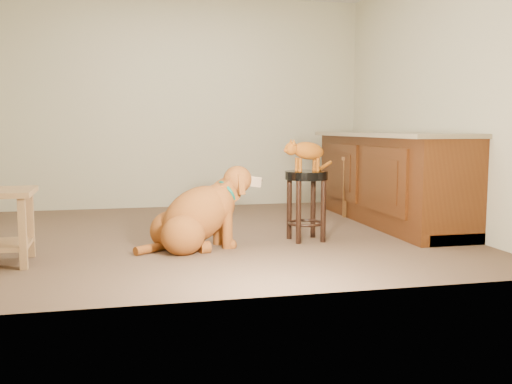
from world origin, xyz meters
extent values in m
cube|color=brown|center=(0.00, 0.00, 0.00)|extent=(4.50, 4.00, 0.01)
cube|color=beige|center=(0.00, 2.00, 1.30)|extent=(4.50, 0.04, 2.60)
cube|color=beige|center=(0.00, -2.00, 1.30)|extent=(4.50, 0.04, 2.60)
cube|color=beige|center=(2.25, 0.00, 1.30)|extent=(0.04, 4.00, 2.60)
cube|color=#51270E|center=(1.95, 0.30, 0.45)|extent=(0.60, 2.50, 0.90)
cube|color=gray|center=(1.92, 0.30, 0.92)|extent=(0.70, 2.56, 0.04)
cube|color=black|center=(1.99, 0.30, 0.05)|extent=(0.52, 2.50, 0.10)
cube|color=#51270E|center=(1.64, -0.25, 0.50)|extent=(0.02, 0.90, 0.62)
cube|color=#51270E|center=(1.64, 0.85, 0.50)|extent=(0.02, 0.90, 0.62)
cube|color=#421F0B|center=(1.63, -0.25, 0.50)|extent=(0.02, 0.60, 0.40)
cube|color=#421F0B|center=(1.63, 0.85, 0.50)|extent=(0.02, 0.60, 0.40)
cylinder|color=black|center=(0.92, -0.31, 0.27)|extent=(0.05, 0.05, 0.54)
cylinder|color=black|center=(0.69, -0.33, 0.27)|extent=(0.05, 0.05, 0.54)
cylinder|color=black|center=(0.94, -0.54, 0.27)|extent=(0.05, 0.05, 0.54)
cylinder|color=black|center=(0.71, -0.55, 0.27)|extent=(0.05, 0.05, 0.54)
torus|color=black|center=(0.82, -0.43, 0.16)|extent=(0.34, 0.34, 0.03)
cylinder|color=black|center=(0.82, -0.43, 0.58)|extent=(0.38, 0.38, 0.07)
cube|color=brown|center=(2.00, 0.91, 0.32)|extent=(0.05, 0.05, 0.63)
cube|color=brown|center=(1.72, 1.00, 0.32)|extent=(0.05, 0.05, 0.63)
cube|color=brown|center=(1.91, 0.64, 0.32)|extent=(0.05, 0.05, 0.63)
cube|color=brown|center=(1.63, 0.73, 0.32)|extent=(0.05, 0.05, 0.63)
cube|color=brown|center=(1.82, 0.82, 0.65)|extent=(0.45, 0.45, 0.04)
cube|color=#9C7348|center=(-1.44, -0.58, 0.25)|extent=(0.05, 0.05, 0.51)
cube|color=#9C7348|center=(-1.43, -0.98, 0.25)|extent=(0.05, 0.05, 0.51)
ellipsoid|color=brown|center=(-0.37, -0.50, 0.15)|extent=(0.42, 0.38, 0.32)
ellipsoid|color=brown|center=(-0.29, -0.76, 0.15)|extent=(0.42, 0.38, 0.32)
cylinder|color=brown|center=(-0.21, -0.44, 0.04)|extent=(0.11, 0.12, 0.10)
cylinder|color=brown|center=(-0.12, -0.73, 0.04)|extent=(0.11, 0.12, 0.10)
ellipsoid|color=brown|center=(-0.17, -0.58, 0.28)|extent=(0.81, 0.57, 0.66)
ellipsoid|color=brown|center=(0.02, -0.53, 0.36)|extent=(0.35, 0.37, 0.33)
cylinder|color=brown|center=(0.03, -0.43, 0.19)|extent=(0.11, 0.11, 0.38)
cylinder|color=brown|center=(0.08, -0.60, 0.19)|extent=(0.11, 0.11, 0.38)
sphere|color=brown|center=(0.06, -0.42, 0.03)|extent=(0.10, 0.10, 0.10)
sphere|color=brown|center=(0.11, -0.60, 0.03)|extent=(0.10, 0.10, 0.10)
cylinder|color=brown|center=(0.10, -0.51, 0.47)|extent=(0.28, 0.23, 0.24)
ellipsoid|color=brown|center=(0.19, -0.48, 0.56)|extent=(0.30, 0.28, 0.23)
cube|color=tan|center=(0.32, -0.44, 0.54)|extent=(0.18, 0.13, 0.11)
sphere|color=black|center=(0.39, -0.42, 0.54)|extent=(0.06, 0.06, 0.06)
cube|color=brown|center=(0.15, -0.38, 0.53)|extent=(0.07, 0.07, 0.17)
cube|color=brown|center=(0.20, -0.59, 0.53)|extent=(0.07, 0.07, 0.17)
torus|color=#0B5B47|center=(0.10, -0.51, 0.46)|extent=(0.19, 0.25, 0.20)
cylinder|color=#D8BF4C|center=(0.15, -0.49, 0.38)|extent=(0.02, 0.04, 0.04)
cylinder|color=brown|center=(-0.54, -0.64, 0.04)|extent=(0.29, 0.24, 0.07)
ellipsoid|color=#8D450E|center=(0.83, -0.43, 0.79)|extent=(0.31, 0.16, 0.19)
cylinder|color=#8D450E|center=(0.74, -0.40, 0.67)|extent=(0.03, 0.03, 0.12)
sphere|color=#8D450E|center=(0.74, -0.40, 0.63)|extent=(0.04, 0.04, 0.04)
cylinder|color=#8D450E|center=(0.75, -0.48, 0.67)|extent=(0.03, 0.03, 0.12)
sphere|color=#8D450E|center=(0.75, -0.48, 0.63)|extent=(0.04, 0.04, 0.04)
cylinder|color=#8D450E|center=(0.90, -0.38, 0.67)|extent=(0.03, 0.03, 0.12)
sphere|color=#8D450E|center=(0.90, -0.38, 0.63)|extent=(0.04, 0.04, 0.04)
cylinder|color=#8D450E|center=(0.91, -0.47, 0.67)|extent=(0.03, 0.03, 0.12)
sphere|color=#8D450E|center=(0.91, -0.47, 0.63)|extent=(0.04, 0.04, 0.04)
sphere|color=#8D450E|center=(0.67, -0.44, 0.81)|extent=(0.11, 0.11, 0.11)
sphere|color=#8D450E|center=(0.63, -0.45, 0.80)|extent=(0.04, 0.04, 0.04)
sphere|color=brown|center=(0.61, -0.45, 0.80)|extent=(0.02, 0.02, 0.02)
cone|color=#8D450E|center=(0.68, -0.41, 0.87)|extent=(0.05, 0.05, 0.05)
cone|color=#C66B60|center=(0.68, -0.41, 0.87)|extent=(0.03, 0.03, 0.03)
cone|color=#8D450E|center=(0.69, -0.47, 0.87)|extent=(0.05, 0.05, 0.05)
cone|color=#C66B60|center=(0.68, -0.48, 0.87)|extent=(0.03, 0.03, 0.03)
cylinder|color=#8D450E|center=(0.98, -0.38, 0.64)|extent=(0.22, 0.14, 0.11)
camera|label=1|loc=(-0.71, -5.17, 0.99)|focal=40.00mm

